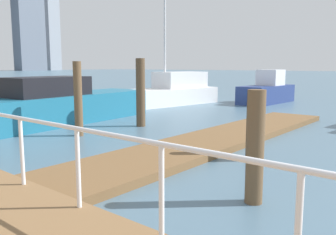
% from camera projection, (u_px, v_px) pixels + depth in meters
% --- Properties ---
extents(floating_dock, '(12.86, 2.00, 0.18)m').
position_uv_depth(floating_dock, '(215.00, 140.00, 10.45)').
color(floating_dock, brown).
rests_on(floating_dock, ground_plane).
extents(dock_piling_0, '(0.33, 0.33, 2.51)m').
position_uv_depth(dock_piling_0, '(141.00, 93.00, 13.16)').
color(dock_piling_0, brown).
rests_on(dock_piling_0, ground_plane).
extents(dock_piling_1, '(0.26, 0.26, 2.38)m').
position_uv_depth(dock_piling_1, '(78.00, 99.00, 11.35)').
color(dock_piling_1, brown).
rests_on(dock_piling_1, ground_plane).
extents(dock_piling_2, '(0.29, 0.29, 1.87)m').
position_uv_depth(dock_piling_2, '(255.00, 147.00, 5.77)').
color(dock_piling_2, brown).
rests_on(dock_piling_2, ground_plane).
extents(dock_piling_4, '(0.30, 0.30, 1.67)m').
position_uv_depth(dock_piling_4, '(253.00, 126.00, 8.46)').
color(dock_piling_4, '#473826').
rests_on(dock_piling_4, ground_plane).
extents(moored_boat_0, '(7.52, 2.84, 1.83)m').
position_uv_depth(moored_boat_0, '(65.00, 104.00, 14.22)').
color(moored_boat_0, '#1E6B8C').
rests_on(moored_boat_0, ground_plane).
extents(moored_boat_2, '(4.49, 1.84, 2.01)m').
position_uv_depth(moored_boat_2, '(267.00, 91.00, 21.62)').
color(moored_boat_2, navy).
rests_on(moored_boat_2, ground_plane).
extents(moored_boat_3, '(7.09, 3.03, 6.46)m').
position_uv_depth(moored_boat_3, '(169.00, 92.00, 20.63)').
color(moored_boat_3, white).
rests_on(moored_boat_3, ground_plane).
extents(skyline_tower_6, '(12.57, 6.85, 58.69)m').
position_uv_depth(skyline_tower_6, '(28.00, 3.00, 156.74)').
color(skyline_tower_6, slate).
rests_on(skyline_tower_6, ground_plane).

